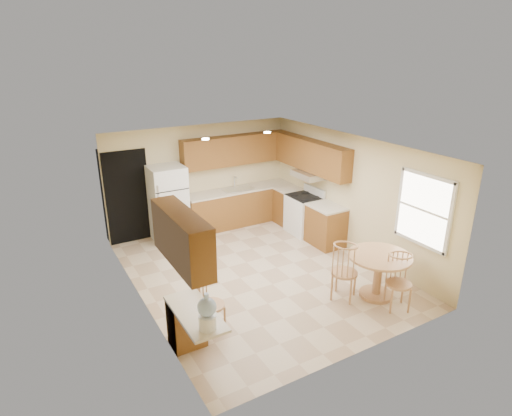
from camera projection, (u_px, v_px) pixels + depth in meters
floor at (259, 273)px, 8.38m from camera, size 5.50×5.50×0.00m
ceiling at (259, 147)px, 7.51m from camera, size 4.50×5.50×0.02m
wall_back at (201, 177)px, 10.17m from camera, size 4.50×0.02×2.50m
wall_front at (363, 277)px, 5.71m from camera, size 4.50×0.02×2.50m
wall_left at (139, 238)px, 6.89m from camera, size 0.02×5.50×2.50m
wall_right at (351, 194)px, 9.00m from camera, size 0.02×5.50×2.50m
doorway at (128, 197)px, 9.41m from camera, size 0.90×0.02×2.10m
base_cab_back at (240, 207)px, 10.62m from camera, size 2.75×0.60×0.87m
counter_back at (239, 189)px, 10.46m from camera, size 2.75×0.63×0.04m
base_cab_right_a at (289, 207)px, 10.64m from camera, size 0.60×0.59×0.87m
counter_right_a at (289, 189)px, 10.49m from camera, size 0.63×0.59×0.04m
base_cab_right_b at (326, 226)px, 9.46m from camera, size 0.60×0.80×0.87m
counter_right_b at (327, 207)px, 9.30m from camera, size 0.63×0.80×0.04m
upper_cab_back at (236, 150)px, 10.24m from camera, size 2.75×0.33×0.70m
upper_cab_right at (311, 156)px, 9.69m from camera, size 0.33×2.42×0.70m
upper_cab_left at (182, 238)px, 5.46m from camera, size 0.33×1.40×0.70m
sink at (238, 189)px, 10.45m from camera, size 0.78×0.44×0.01m
range_hood at (308, 175)px, 9.78m from camera, size 0.50×0.76×0.14m
desk_pedestal at (187, 323)px, 6.24m from camera, size 0.48×0.42×0.72m
desk_top at (195, 313)px, 5.80m from camera, size 0.50×1.20×0.04m
window at (424, 210)px, 7.40m from camera, size 0.06×1.12×1.30m
can_light_a at (206, 139)px, 8.25m from camera, size 0.14×0.14×0.02m
can_light_b at (267, 132)px, 8.91m from camera, size 0.14×0.14×0.02m
refrigerator at (168, 204)px, 9.58m from camera, size 0.76×0.74×1.72m
stove at (304, 214)px, 10.07m from camera, size 0.65×0.76×1.09m
dining_table at (378, 270)px, 7.41m from camera, size 1.08×1.08×0.80m
chair_table_a at (349, 268)px, 7.24m from camera, size 0.46×0.58×1.04m
chair_table_b at (404, 279)px, 6.97m from camera, size 0.43×0.48×0.96m
chair_desk at (213, 301)px, 6.40m from camera, size 0.41×0.54×0.94m
water_crock at (207, 313)px, 5.37m from camera, size 0.25×0.25×0.51m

